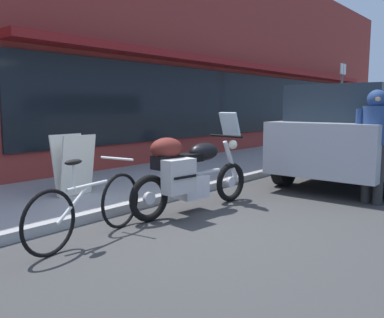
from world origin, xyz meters
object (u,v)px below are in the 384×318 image
pedestrian_walking (375,132)px  parking_sign_pole (341,99)px  parked_minivan (362,132)px  touring_motorcycle (189,170)px  sandwich_board_sign (73,165)px  parked_bicycle (88,208)px

pedestrian_walking → parking_sign_pole: size_ratio=0.64×
parked_minivan → parking_sign_pole: size_ratio=1.75×
touring_motorcycle → pedestrian_walking: size_ratio=1.28×
parked_minivan → pedestrian_walking: (-1.93, -0.78, 0.12)m
touring_motorcycle → pedestrian_walking: 2.87m
parking_sign_pole → touring_motorcycle: bearing=-173.1°
sandwich_board_sign → pedestrian_walking: bearing=-50.8°
sandwich_board_sign → parking_sign_pole: bearing=-4.2°
pedestrian_walking → parking_sign_pole: parking_sign_pole is taller
touring_motorcycle → parked_bicycle: size_ratio=1.27×
parked_minivan → parking_sign_pole: 4.97m
touring_motorcycle → sandwich_board_sign: 1.85m
touring_motorcycle → parked_bicycle: (-1.61, 0.08, -0.23)m
pedestrian_walking → parking_sign_pole: 7.03m
touring_motorcycle → parking_sign_pole: 8.72m
touring_motorcycle → pedestrian_walking: (2.18, -1.79, 0.49)m
touring_motorcycle → parking_sign_pole: parking_sign_pole is taller
touring_motorcycle → sandwich_board_sign: size_ratio=2.38×
parked_bicycle → pedestrian_walking: bearing=-26.3°
touring_motorcycle → parking_sign_pole: (8.59, 1.03, 1.10)m
parked_minivan → sandwich_board_sign: parked_minivan is taller
parked_minivan → sandwich_board_sign: bearing=150.3°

